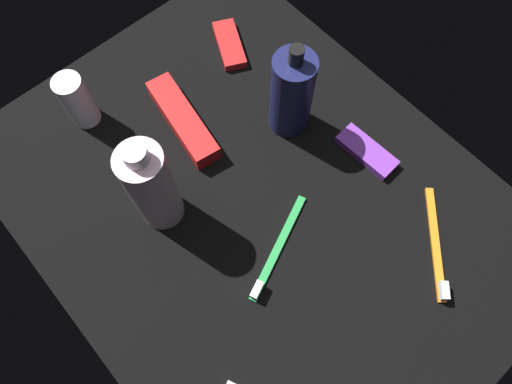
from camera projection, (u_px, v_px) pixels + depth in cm
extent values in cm
cube|color=black|center=(256.00, 201.00, 74.16)|extent=(84.00, 64.00, 1.20)
cylinder|color=#1A1E4E|center=(292.00, 95.00, 71.98)|extent=(6.68, 6.68, 15.60)
cylinder|color=black|center=(296.00, 56.00, 63.49)|extent=(2.20, 2.20, 2.80)
cylinder|color=silver|center=(152.00, 188.00, 64.74)|extent=(6.49, 6.49, 17.72)
cylinder|color=silver|center=(135.00, 155.00, 55.55)|extent=(3.20, 3.20, 2.20)
cylinder|color=silver|center=(77.00, 101.00, 74.83)|extent=(4.67, 4.67, 10.05)
cube|color=green|center=(278.00, 246.00, 70.17)|extent=(7.91, 17.12, 0.90)
cube|color=white|center=(257.00, 290.00, 66.59)|extent=(2.00, 2.82, 1.20)
cube|color=orange|center=(436.00, 242.00, 70.40)|extent=(13.77, 13.37, 0.90)
cube|color=white|center=(444.00, 291.00, 66.54)|extent=(2.63, 2.60, 1.20)
cube|color=red|center=(183.00, 120.00, 77.41)|extent=(18.08, 7.22, 3.20)
cube|color=purple|center=(367.00, 151.00, 76.07)|extent=(10.60, 4.57, 1.50)
cube|color=red|center=(229.00, 44.00, 84.56)|extent=(11.09, 8.23, 1.50)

